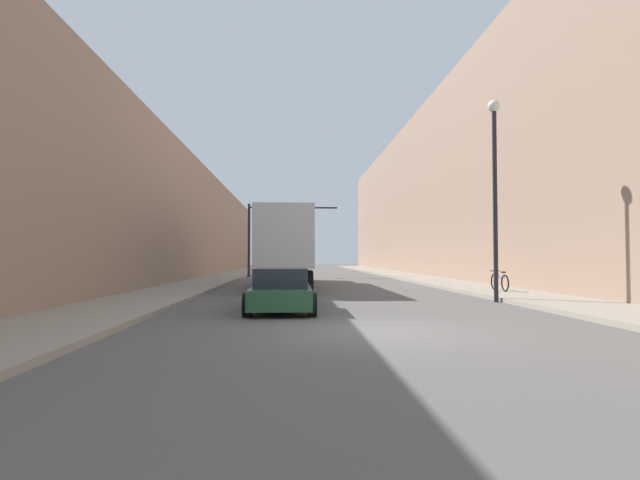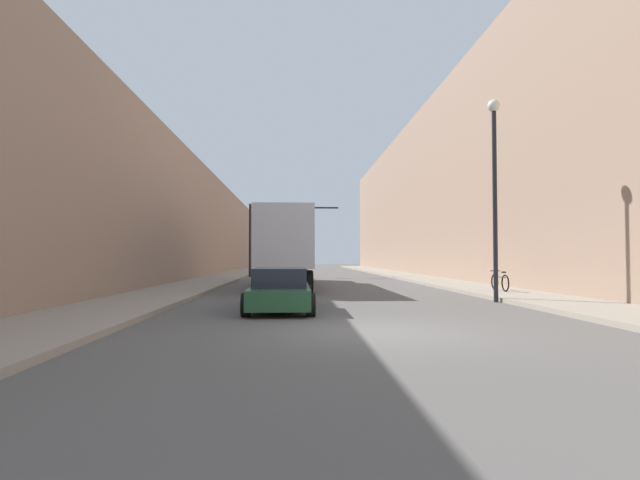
% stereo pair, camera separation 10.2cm
% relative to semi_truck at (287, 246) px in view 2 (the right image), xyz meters
% --- Properties ---
extents(ground_plane, '(200.00, 200.00, 0.00)m').
position_rel_semi_truck_xyz_m(ground_plane, '(2.22, -17.23, -2.21)').
color(ground_plane, '#565451').
extents(sidewalk_right, '(3.18, 80.00, 0.15)m').
position_rel_semi_truck_xyz_m(sidewalk_right, '(9.36, 12.77, -2.13)').
color(sidewalk_right, gray).
rests_on(sidewalk_right, ground).
extents(sidewalk_left, '(3.18, 80.00, 0.15)m').
position_rel_semi_truck_xyz_m(sidewalk_left, '(-4.91, 12.77, -2.13)').
color(sidewalk_left, gray).
rests_on(sidewalk_left, ground).
extents(building_right, '(6.00, 80.00, 14.08)m').
position_rel_semi_truck_xyz_m(building_right, '(13.95, 12.77, 4.83)').
color(building_right, '#997A66').
rests_on(building_right, ground).
extents(building_left, '(6.00, 80.00, 8.72)m').
position_rel_semi_truck_xyz_m(building_left, '(-9.50, 12.77, 2.15)').
color(building_left, '#997A66').
rests_on(building_left, ground).
extents(semi_truck, '(2.58, 14.72, 3.84)m').
position_rel_semi_truck_xyz_m(semi_truck, '(0.00, 0.00, 0.00)').
color(semi_truck, silver).
rests_on(semi_truck, ground).
extents(sedan_car, '(1.98, 4.80, 1.28)m').
position_rel_semi_truck_xyz_m(sedan_car, '(0.05, -12.68, -1.60)').
color(sedan_car, '#234C2D').
rests_on(sedan_car, ground).
extents(traffic_signal_gantry, '(7.23, 0.35, 5.89)m').
position_rel_semi_truck_xyz_m(traffic_signal_gantry, '(-1.36, 12.43, 1.94)').
color(traffic_signal_gantry, black).
rests_on(traffic_signal_gantry, ground).
extents(street_lamp, '(0.44, 0.44, 7.26)m').
position_rel_semi_truck_xyz_m(street_lamp, '(7.62, -10.46, 2.41)').
color(street_lamp, black).
rests_on(street_lamp, ground).
extents(parked_bicycle, '(0.44, 1.82, 0.86)m').
position_rel_semi_truck_xyz_m(parked_bicycle, '(9.26, -6.87, -1.68)').
color(parked_bicycle, black).
rests_on(parked_bicycle, sidewalk_right).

